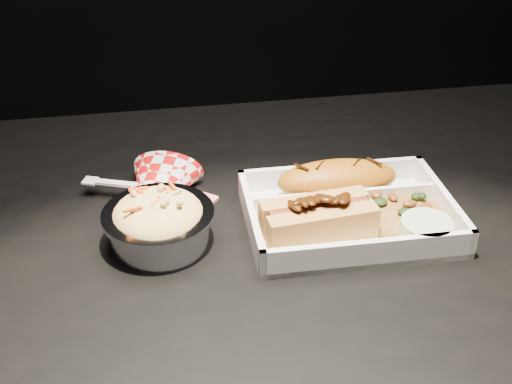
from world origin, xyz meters
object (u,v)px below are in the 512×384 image
fried_pastry (337,179)px  foil_coleslaw_cup (159,220)px  dining_table (252,300)px  napkin_fork (156,190)px  food_tray (348,217)px  hotdog (318,217)px

fried_pastry → foil_coleslaw_cup: (-0.23, -0.05, 0.00)m
dining_table → napkin_fork: napkin_fork is taller
fried_pastry → napkin_fork: napkin_fork is taller
food_tray → napkin_fork: 0.25m
hotdog → dining_table: bearing=169.7°
foil_coleslaw_cup → napkin_fork: foil_coleslaw_cup is taller
hotdog → napkin_fork: 0.22m
hotdog → napkin_fork: size_ratio=0.77×
foil_coleslaw_cup → napkin_fork: (-0.00, 0.09, -0.02)m
dining_table → napkin_fork: size_ratio=6.78×
hotdog → foil_coleslaw_cup: bearing=166.3°
food_tray → foil_coleslaw_cup: (-0.23, 0.00, 0.02)m
food_tray → hotdog: size_ratio=1.86×
dining_table → fried_pastry: 0.19m
napkin_fork → hotdog: bearing=-12.2°
fried_pastry → hotdog: hotdog is taller
food_tray → foil_coleslaw_cup: 0.23m
food_tray → hotdog: 0.06m
fried_pastry → hotdog: 0.09m
dining_table → foil_coleslaw_cup: bearing=169.4°
food_tray → foil_coleslaw_cup: foil_coleslaw_cup is taller
hotdog → napkin_fork: (-0.19, 0.12, -0.02)m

